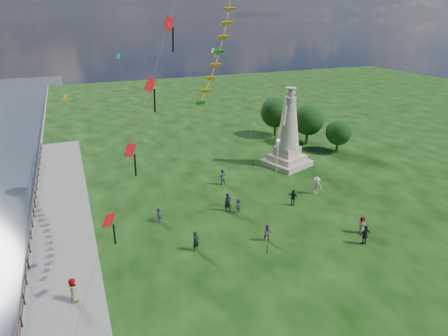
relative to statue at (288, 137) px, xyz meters
name	(u,v)px	position (x,y,z in m)	size (l,w,h in m)	color
waterfront	(46,259)	(-26.77, -9.36, -3.63)	(200.00, 200.00, 1.51)	#343F4E
statue	(288,137)	(0.00, 0.00, 0.00)	(5.92, 5.92, 9.44)	beige
lamppost	(278,149)	(-2.32, -1.64, -0.58)	(0.38, 0.38, 4.14)	silver
tree_row	(298,118)	(6.29, 7.42, -0.11)	(8.04, 13.44, 6.00)	#382314
person_0	(196,241)	(-15.91, -12.84, -2.72)	(0.62, 0.41, 1.69)	black
person_1	(268,233)	(-10.15, -13.84, -2.77)	(0.78, 0.48, 1.60)	#595960
person_3	(365,235)	(-3.21, -17.15, -2.71)	(1.00, 0.51, 1.71)	black
person_4	(362,225)	(-2.29, -15.74, -2.79)	(0.76, 0.46, 1.55)	#595960
person_5	(159,215)	(-17.50, -7.45, -2.83)	(1.37, 0.59, 1.48)	#595960
person_6	(228,202)	(-11.13, -7.92, -2.66)	(0.66, 0.44, 1.82)	black
person_7	(222,177)	(-9.38, -2.20, -2.65)	(0.89, 0.55, 1.83)	#595960
person_8	(316,186)	(-1.40, -8.09, -2.63)	(1.22, 0.63, 1.88)	silver
person_9	(293,197)	(-4.90, -9.22, -2.75)	(0.96, 0.49, 1.64)	black
person_10	(74,291)	(-24.87, -15.23, -2.72)	(0.83, 0.51, 1.69)	#595960
person_11	(238,206)	(-10.37, -8.60, -2.83)	(1.38, 0.59, 1.48)	#595960
red_kite_train	(149,94)	(-18.86, -13.77, 9.08)	(10.35, 9.35, 20.47)	black
small_kites	(201,33)	(-9.05, 4.62, 11.67)	(27.31, 17.17, 33.74)	teal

